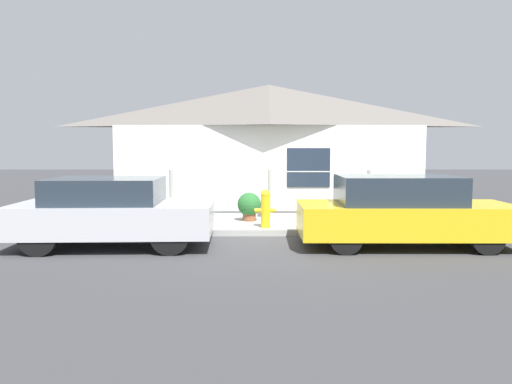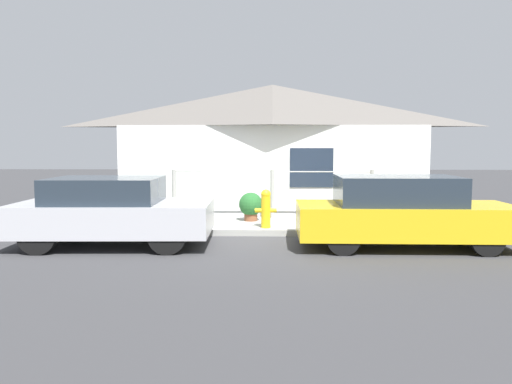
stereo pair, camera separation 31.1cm
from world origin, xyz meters
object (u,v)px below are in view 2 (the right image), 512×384
car_right (402,212)px  potted_plant_by_fence (138,202)px  fire_hydrant (266,208)px  potted_plant_near_hydrant (251,205)px  car_left (112,211)px  potted_plant_corner (387,210)px

car_right → potted_plant_by_fence: 6.23m
potted_plant_by_fence → fire_hydrant: bearing=-23.5°
car_right → fire_hydrant: car_right is taller
potted_plant_near_hydrant → potted_plant_by_fence: potted_plant_by_fence is taller
potted_plant_by_fence → car_left: bearing=-85.2°
car_left → car_right: size_ratio=0.93×
potted_plant_near_hydrant → potted_plant_by_fence: bearing=173.0°
car_left → potted_plant_corner: (5.70, 2.54, -0.28)m
car_left → potted_plant_corner: size_ratio=8.21×
car_right → potted_plant_corner: 2.57m
car_left → potted_plant_by_fence: (-0.22, 2.69, -0.12)m
fire_hydrant → car_left: bearing=-154.8°
car_right → potted_plant_by_fence: car_right is taller
car_right → potted_plant_by_fence: (-5.62, 2.69, -0.12)m
car_right → potted_plant_near_hydrant: car_right is taller
car_right → potted_plant_corner: (0.30, 2.54, -0.28)m
fire_hydrant → potted_plant_corner: size_ratio=1.84×
car_left → potted_plant_by_fence: size_ratio=5.20×
car_left → potted_plant_near_hydrant: size_ratio=5.54×
potted_plant_by_fence → potted_plant_corner: size_ratio=1.58×
fire_hydrant → potted_plant_near_hydrant: (-0.36, 1.01, -0.07)m
potted_plant_near_hydrant → fire_hydrant: bearing=-70.3°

